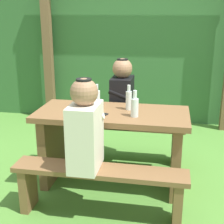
{
  "coord_description": "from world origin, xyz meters",
  "views": [
    {
      "loc": [
        0.52,
        -2.78,
        1.61
      ],
      "look_at": [
        0.0,
        0.0,
        0.73
      ],
      "focal_mm": 51.65,
      "sensor_mm": 36.0,
      "label": 1
    }
  ],
  "objects": [
    {
      "name": "picnic_table",
      "position": [
        0.0,
        0.0,
        0.5
      ],
      "size": [
        1.4,
        0.64,
        0.73
      ],
      "color": "brown",
      "rests_on": "ground_plane"
    },
    {
      "name": "hedge_backdrop",
      "position": [
        0.0,
        2.27,
        1.01
      ],
      "size": [
        6.4,
        0.63,
        2.02
      ],
      "primitive_type": "cube",
      "color": "#336432",
      "rests_on": "ground_plane"
    },
    {
      "name": "person_white_shirt",
      "position": [
        -0.11,
        -0.54,
        0.76
      ],
      "size": [
        0.25,
        0.35,
        0.72
      ],
      "color": "silver",
      "rests_on": "bench_near"
    },
    {
      "name": "bottle_right",
      "position": [
        0.14,
        0.09,
        0.83
      ],
      "size": [
        0.06,
        0.06,
        0.24
      ],
      "color": "silver",
      "rests_on": "picnic_table"
    },
    {
      "name": "bottle_left",
      "position": [
        -0.16,
        0.08,
        0.83
      ],
      "size": [
        0.06,
        0.06,
        0.23
      ],
      "color": "silver",
      "rests_on": "picnic_table"
    },
    {
      "name": "bottle_center",
      "position": [
        0.22,
        -0.11,
        0.83
      ],
      "size": [
        0.07,
        0.07,
        0.23
      ],
      "color": "silver",
      "rests_on": "picnic_table"
    },
    {
      "name": "bench_far",
      "position": [
        0.0,
        0.54,
        0.31
      ],
      "size": [
        1.4,
        0.24,
        0.43
      ],
      "color": "brown",
      "rests_on": "ground_plane"
    },
    {
      "name": "pergola_post_left",
      "position": [
        -1.3,
        1.78,
        1.03
      ],
      "size": [
        0.12,
        0.12,
        2.06
      ],
      "primitive_type": "cube",
      "color": "brown",
      "rests_on": "ground_plane"
    },
    {
      "name": "bench_near",
      "position": [
        0.0,
        -0.54,
        0.31
      ],
      "size": [
        1.4,
        0.24,
        0.43
      ],
      "color": "brown",
      "rests_on": "ground_plane"
    },
    {
      "name": "cell_phone",
      "position": [
        -0.07,
        -0.15,
        0.74
      ],
      "size": [
        0.12,
        0.16,
        0.01
      ],
      "primitive_type": "cube",
      "rotation": [
        0.0,
        0.0,
        -0.36
      ],
      "color": "black",
      "rests_on": "picnic_table"
    },
    {
      "name": "ground_plane",
      "position": [
        0.0,
        0.0,
        0.0
      ],
      "size": [
        12.0,
        12.0,
        0.0
      ],
      "primitive_type": "plane",
      "color": "#4E8533"
    },
    {
      "name": "person_black_coat",
      "position": [
        0.01,
        0.54,
        0.76
      ],
      "size": [
        0.25,
        0.35,
        0.72
      ],
      "color": "black",
      "rests_on": "bench_far"
    },
    {
      "name": "drinking_glass",
      "position": [
        -0.19,
        -0.04,
        0.78
      ],
      "size": [
        0.07,
        0.07,
        0.09
      ],
      "primitive_type": "cylinder",
      "color": "silver",
      "rests_on": "picnic_table"
    }
  ]
}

